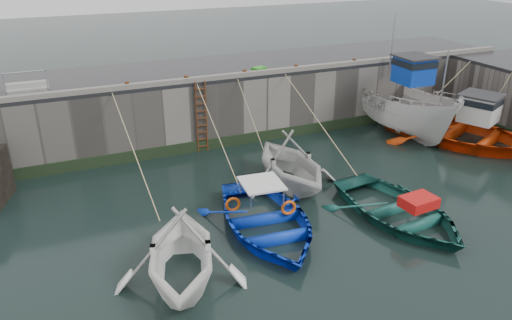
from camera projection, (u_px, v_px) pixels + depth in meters
name	position (u px, v px, depth m)	size (l,w,h in m)	color
ground	(369.00, 257.00, 14.94)	(120.00, 120.00, 0.00)	black
quay_back	(224.00, 99.00, 24.84)	(30.00, 5.00, 3.00)	slate
road_back	(223.00, 67.00, 24.20)	(30.00, 5.00, 0.16)	black
kerb_back	(241.00, 75.00, 22.16)	(30.00, 0.30, 0.20)	slate
algae_back	(244.00, 139.00, 23.20)	(30.00, 0.08, 0.50)	black
ladder	(202.00, 118.00, 21.90)	(0.51, 0.08, 3.20)	#3F1E0F
boat_near_white	(182.00, 279.00, 14.00)	(3.94, 4.57, 2.41)	white
boat_near_white_rope	(141.00, 194.00, 18.73)	(0.04, 6.79, 3.10)	tan
boat_near_blue	(266.00, 229.00, 16.40)	(4.03, 5.64, 1.17)	#0D34C3
boat_near_blue_rope	(217.00, 171.00, 20.53)	(0.04, 5.47, 3.10)	tan
boat_near_blacktrim	(290.00, 184.00, 19.46)	(4.01, 4.65, 2.45)	silver
boat_near_blacktrim_rope	(254.00, 152.00, 22.46)	(0.04, 3.37, 3.10)	tan
boat_near_navy	(398.00, 218.00, 17.06)	(3.90, 5.47, 1.13)	#18554C
boat_near_navy_rope	(317.00, 159.00, 21.66)	(0.04, 6.50, 3.10)	tan
boat_far_white	(401.00, 107.00, 24.48)	(3.02, 7.66, 5.94)	silver
boat_far_orange	(462.00, 132.00, 23.35)	(7.81, 8.85, 4.52)	#E23E0B
fish_crate	(259.00, 70.00, 22.83)	(0.60, 0.43, 0.27)	#27931A
railing	(27.00, 87.00, 19.84)	(1.60, 1.05, 1.00)	#A5A8AD
bollard_a	(127.00, 85.00, 20.40)	(0.18, 0.18, 0.28)	#3F1E0F
bollard_b	(186.00, 79.00, 21.31)	(0.18, 0.18, 0.28)	#3F1E0F
bollard_c	(245.00, 73.00, 22.30)	(0.18, 0.18, 0.28)	#3F1E0F
bollard_d	(296.00, 67.00, 23.25)	(0.18, 0.18, 0.28)	#3F1E0F
bollard_e	(354.00, 61.00, 24.41)	(0.18, 0.18, 0.28)	#3F1E0F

